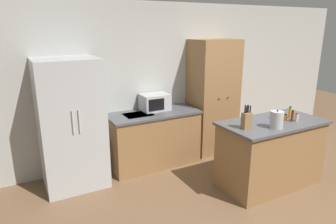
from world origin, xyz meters
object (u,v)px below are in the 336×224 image
Objects in this scene: spice_bottle_green_herb at (274,115)px; spice_bottle_short_red at (297,117)px; refrigerator at (71,124)px; microwave at (155,102)px; pantry_cabinet at (213,97)px; knife_block at (247,120)px; spice_bottle_amber_oil at (290,112)px; spice_bottle_pale_salt at (292,116)px; spice_bottle_tall_dark at (285,117)px; kettle at (277,120)px.

spice_bottle_short_red is at bearing -57.84° from spice_bottle_green_herb.
refrigerator reaches higher than microwave.
knife_block is (-0.56, -1.46, 0.06)m from pantry_cabinet.
knife_block is at bearing -165.92° from spice_bottle_green_herb.
spice_bottle_green_herb is (0.12, -1.29, -0.01)m from pantry_cabinet.
spice_bottle_amber_oil is (0.03, 0.15, 0.03)m from spice_bottle_short_red.
refrigerator is at bearing -178.23° from pantry_cabinet.
microwave is at bearing 129.04° from spice_bottle_pale_salt.
spice_bottle_short_red is at bearing -28.04° from refrigerator.
microwave is 5.04× the size of spice_bottle_green_herb.
knife_block is 0.74m from spice_bottle_tall_dark.
spice_bottle_amber_oil is (0.32, -1.40, 0.03)m from pantry_cabinet.
kettle is (2.28, -1.55, 0.15)m from refrigerator.
spice_bottle_short_red is at bearing 9.38° from kettle.
spice_bottle_amber_oil is 0.23m from spice_bottle_green_herb.
pantry_cabinet is 6.31× the size of knife_block.
spice_bottle_amber_oil reaches higher than spice_bottle_tall_dark.
spice_bottle_amber_oil is at bearing -77.25° from pantry_cabinet.
refrigerator reaches higher than spice_bottle_amber_oil.
knife_block reaches higher than kettle.
refrigerator is 7.37× the size of kettle.
spice_bottle_tall_dark is 0.51× the size of spice_bottle_amber_oil.
spice_bottle_green_herb is (-0.06, 0.16, 0.00)m from spice_bottle_tall_dark.
spice_bottle_tall_dark is (0.74, 0.02, -0.07)m from knife_block.
spice_bottle_pale_salt is at bearing -50.96° from microwave.
spice_bottle_pale_salt is (2.69, -1.46, 0.12)m from refrigerator.
knife_block is at bearing -35.81° from refrigerator.
pantry_cabinet is (2.48, 0.08, 0.10)m from refrigerator.
spice_bottle_green_herb is (1.23, -1.38, -0.03)m from microwave.
microwave is at bearing 7.02° from refrigerator.
spice_bottle_short_red is (0.10, -0.10, 0.01)m from spice_bottle_tall_dark.
pantry_cabinet is 4.49× the size of microwave.
refrigerator is 3.06m from spice_bottle_pale_salt.
microwave is at bearing 130.23° from spice_bottle_short_red.
knife_block reaches higher than spice_bottle_pale_salt.
microwave is 3.92× the size of spice_bottle_short_red.
spice_bottle_amber_oil is (0.88, 0.06, -0.04)m from knife_block.
spice_bottle_tall_dark is 0.98× the size of spice_bottle_green_herb.
spice_bottle_green_herb is at bearing 14.08° from knife_block.
pantry_cabinet reaches higher than spice_bottle_green_herb.
spice_bottle_pale_salt is at bearing 166.92° from spice_bottle_short_red.
refrigerator is at bearing -172.98° from microwave.
spice_bottle_pale_salt is at bearing -5.13° from knife_block.
spice_bottle_pale_salt reaches higher than spice_bottle_tall_dark.
knife_block is (1.92, -1.39, 0.16)m from refrigerator.
spice_bottle_amber_oil is 0.17m from spice_bottle_pale_salt.
spice_bottle_tall_dark is at bearing -161.51° from spice_bottle_amber_oil.
spice_bottle_short_red reaches higher than spice_bottle_green_herb.
microwave is at bearing 129.87° from spice_bottle_tall_dark.
refrigerator is 20.78× the size of spice_bottle_tall_dark.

